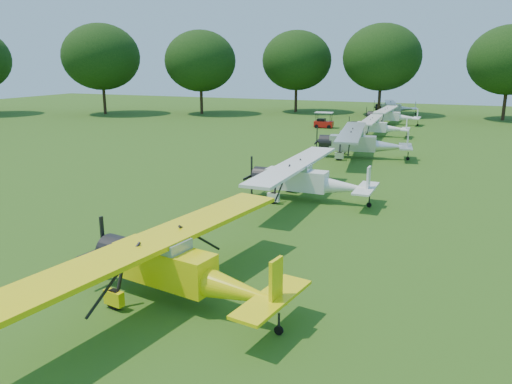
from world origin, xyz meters
TOP-DOWN VIEW (x-y plane):
  - ground at (0.00, 0.00)m, footprint 160.00×160.00m
  - tree_belt at (3.57, 0.16)m, footprint 137.36×130.27m
  - aircraft_2 at (1.08, -5.24)m, footprint 7.62×12.06m
  - aircraft_3 at (1.32, 8.21)m, footprint 7.28×11.56m
  - aircraft_4 at (1.71, 22.09)m, footprint 7.73×12.26m
  - aircraft_5 at (1.02, 34.82)m, footprint 6.28×9.99m
  - aircraft_6 at (1.03, 45.72)m, footprint 6.61×10.50m
  - aircraft_7 at (-0.20, 58.60)m, footprint 6.37×10.08m
  - golf_cart at (-5.88, 39.50)m, footprint 2.23×1.46m

SIDE VIEW (x-z plane):
  - ground at x=0.00m, z-range 0.00..0.00m
  - golf_cart at x=-5.88m, z-range -0.30..1.53m
  - aircraft_5 at x=1.02m, z-range 0.17..2.14m
  - aircraft_7 at x=-0.20m, z-range 0.17..2.15m
  - aircraft_6 at x=1.03m, z-range 0.18..2.25m
  - aircraft_3 at x=1.32m, z-range 0.19..2.48m
  - aircraft_2 at x=1.08m, z-range 0.20..2.57m
  - aircraft_4 at x=1.71m, z-range 0.20..2.61m
  - tree_belt at x=3.57m, z-range 0.77..15.29m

